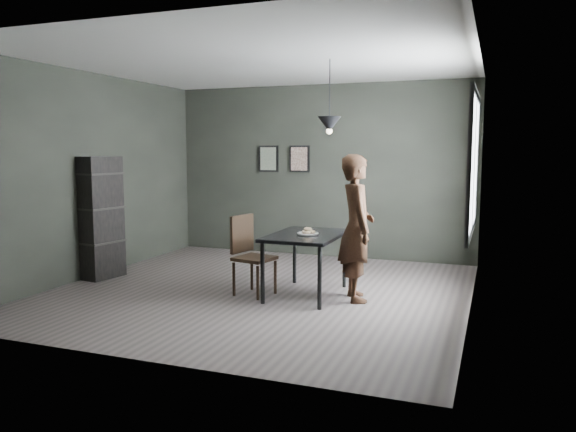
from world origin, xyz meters
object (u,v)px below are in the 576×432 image
(woman, at_px, (356,228))
(wood_chair, at_px, (249,249))
(cafe_table, at_px, (306,240))
(pendant_lamp, at_px, (329,124))
(white_plate, at_px, (308,234))
(shelf_unit, at_px, (101,218))

(woman, xyz_separation_m, wood_chair, (-1.28, -0.20, -0.30))
(cafe_table, relative_size, pendant_lamp, 1.39)
(white_plate, bearing_deg, pendant_lamp, 34.53)
(shelf_unit, xyz_separation_m, pendant_lamp, (3.17, 0.19, 1.22))
(white_plate, bearing_deg, shelf_unit, -179.16)
(wood_chair, bearing_deg, shelf_unit, -169.56)
(wood_chair, relative_size, shelf_unit, 0.58)
(wood_chair, height_order, shelf_unit, shelf_unit)
(white_plate, relative_size, pendant_lamp, 0.27)
(cafe_table, distance_m, shelf_unit, 2.93)
(shelf_unit, bearing_deg, white_plate, 9.86)
(white_plate, distance_m, pendant_lamp, 1.32)
(wood_chair, xyz_separation_m, pendant_lamp, (0.92, 0.29, 1.50))
(white_plate, relative_size, wood_chair, 0.24)
(white_plate, distance_m, woman, 0.59)
(cafe_table, xyz_separation_m, wood_chair, (-0.67, -0.19, -0.12))
(wood_chair, relative_size, pendant_lamp, 1.12)
(woman, bearing_deg, wood_chair, 73.79)
(cafe_table, height_order, shelf_unit, shelf_unit)
(woman, xyz_separation_m, shelf_unit, (-3.53, -0.10, -0.02))
(pendant_lamp, bearing_deg, woman, -13.78)
(white_plate, xyz_separation_m, shelf_unit, (-2.96, -0.04, 0.08))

